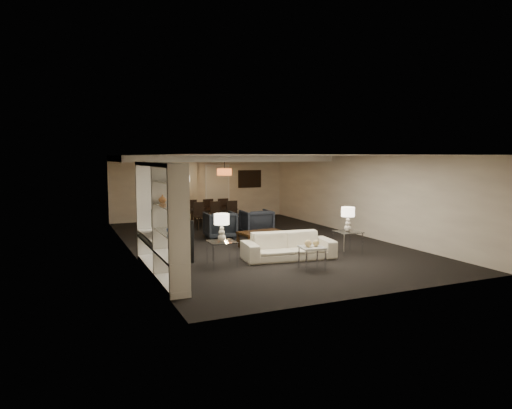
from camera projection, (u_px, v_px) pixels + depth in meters
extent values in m
plane|color=black|center=(256.00, 242.00, 13.16)|extent=(11.00, 11.00, 0.00)
cube|color=silver|center=(256.00, 155.00, 12.90)|extent=(7.00, 11.00, 0.02)
cube|color=#C1B09B|center=(200.00, 187.00, 18.04)|extent=(7.00, 0.02, 2.50)
cube|color=#C1B09B|center=(381.00, 226.00, 8.02)|extent=(7.00, 0.02, 2.50)
cube|color=#C1B09B|center=(131.00, 204.00, 11.63)|extent=(0.02, 11.00, 2.50)
cube|color=#C1B09B|center=(357.00, 195.00, 14.42)|extent=(0.02, 11.00, 2.50)
cube|color=silver|center=(216.00, 158.00, 16.10)|extent=(7.00, 4.00, 0.20)
cube|color=beige|center=(179.00, 189.00, 17.61)|extent=(1.50, 0.12, 2.40)
cube|color=silver|center=(217.00, 192.00, 18.31)|extent=(0.90, 0.05, 2.10)
cube|color=#142D38|center=(250.00, 179.00, 18.81)|extent=(0.95, 0.04, 0.65)
cylinder|color=#D8591E|center=(224.00, 172.00, 16.26)|extent=(0.52, 0.52, 0.24)
imported|color=beige|center=(289.00, 246.00, 10.99)|extent=(2.29, 1.12, 0.64)
imported|color=black|center=(220.00, 225.00, 13.74)|extent=(0.93, 0.95, 0.82)
imported|color=black|center=(256.00, 223.00, 14.22)|extent=(0.91, 0.94, 0.82)
sphere|color=#EAC37C|center=(308.00, 243.00, 9.92)|extent=(0.16, 0.16, 0.16)
sphere|color=tan|center=(316.00, 243.00, 10.00)|extent=(0.14, 0.14, 0.14)
imported|color=black|center=(154.00, 220.00, 9.99)|extent=(1.13, 0.15, 0.65)
imported|color=#224493|center=(171.00, 229.00, 8.42)|extent=(0.15, 0.15, 0.16)
imported|color=#CB7C43|center=(162.00, 199.00, 8.96)|extent=(0.15, 0.15, 0.16)
cube|color=black|center=(192.00, 242.00, 10.59)|extent=(0.14, 0.14, 0.99)
imported|color=black|center=(212.00, 217.00, 16.41)|extent=(1.82, 1.13, 0.61)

